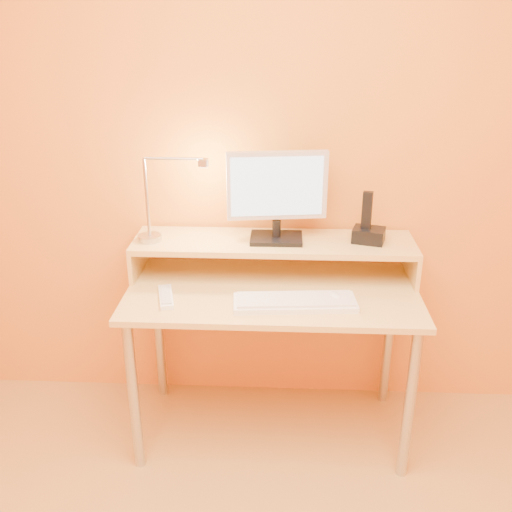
# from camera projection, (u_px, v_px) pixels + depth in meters

# --- Properties ---
(wall_back) EXTENTS (3.00, 0.04, 2.50)m
(wall_back) POSITION_uv_depth(u_px,v_px,m) (275.00, 145.00, 2.46)
(wall_back) COLOR orange
(wall_back) RESTS_ON floor
(desk_leg_fl) EXTENTS (0.04, 0.04, 0.69)m
(desk_leg_fl) POSITION_uv_depth(u_px,v_px,m) (134.00, 397.00, 2.31)
(desk_leg_fl) COLOR #B2B2B4
(desk_leg_fl) RESTS_ON floor
(desk_leg_fr) EXTENTS (0.04, 0.04, 0.69)m
(desk_leg_fr) POSITION_uv_depth(u_px,v_px,m) (409.00, 405.00, 2.26)
(desk_leg_fr) COLOR #B2B2B4
(desk_leg_fr) RESTS_ON floor
(desk_leg_bl) EXTENTS (0.04, 0.04, 0.69)m
(desk_leg_bl) POSITION_uv_depth(u_px,v_px,m) (159.00, 333.00, 2.77)
(desk_leg_bl) COLOR #B2B2B4
(desk_leg_bl) RESTS_ON floor
(desk_leg_br) EXTENTS (0.04, 0.04, 0.69)m
(desk_leg_br) POSITION_uv_depth(u_px,v_px,m) (389.00, 339.00, 2.72)
(desk_leg_br) COLOR #B2B2B4
(desk_leg_br) RESTS_ON floor
(desk_lower) EXTENTS (1.20, 0.60, 0.02)m
(desk_lower) POSITION_uv_depth(u_px,v_px,m) (272.00, 292.00, 2.38)
(desk_lower) COLOR tan
(desk_lower) RESTS_ON floor
(shelf_riser_left) EXTENTS (0.02, 0.30, 0.14)m
(shelf_riser_left) POSITION_uv_depth(u_px,v_px,m) (138.00, 257.00, 2.51)
(shelf_riser_left) COLOR tan
(shelf_riser_left) RESTS_ON desk_lower
(shelf_riser_right) EXTENTS (0.02, 0.30, 0.14)m
(shelf_riser_right) POSITION_uv_depth(u_px,v_px,m) (411.00, 263.00, 2.46)
(shelf_riser_right) COLOR tan
(shelf_riser_right) RESTS_ON desk_lower
(desk_shelf) EXTENTS (1.20, 0.30, 0.02)m
(desk_shelf) POSITION_uv_depth(u_px,v_px,m) (274.00, 243.00, 2.45)
(desk_shelf) COLOR tan
(desk_shelf) RESTS_ON desk_lower
(monitor_foot) EXTENTS (0.22, 0.16, 0.02)m
(monitor_foot) POSITION_uv_depth(u_px,v_px,m) (276.00, 238.00, 2.44)
(monitor_foot) COLOR black
(monitor_foot) RESTS_ON desk_shelf
(monitor_neck) EXTENTS (0.04, 0.04, 0.07)m
(monitor_neck) POSITION_uv_depth(u_px,v_px,m) (276.00, 228.00, 2.42)
(monitor_neck) COLOR black
(monitor_neck) RESTS_ON monitor_foot
(monitor_panel) EXTENTS (0.42, 0.09, 0.28)m
(monitor_panel) POSITION_uv_depth(u_px,v_px,m) (277.00, 185.00, 2.36)
(monitor_panel) COLOR silver
(monitor_panel) RESTS_ON monitor_neck
(monitor_back) EXTENTS (0.37, 0.06, 0.24)m
(monitor_back) POSITION_uv_depth(u_px,v_px,m) (277.00, 184.00, 2.38)
(monitor_back) COLOR black
(monitor_back) RESTS_ON monitor_panel
(monitor_screen) EXTENTS (0.38, 0.05, 0.25)m
(monitor_screen) POSITION_uv_depth(u_px,v_px,m) (277.00, 187.00, 2.35)
(monitor_screen) COLOR #9BC2E8
(monitor_screen) RESTS_ON monitor_panel
(lamp_base) EXTENTS (0.10, 0.10, 0.02)m
(lamp_base) POSITION_uv_depth(u_px,v_px,m) (150.00, 238.00, 2.44)
(lamp_base) COLOR #B2B2B4
(lamp_base) RESTS_ON desk_shelf
(lamp_post) EXTENTS (0.01, 0.01, 0.33)m
(lamp_post) POSITION_uv_depth(u_px,v_px,m) (147.00, 198.00, 2.37)
(lamp_post) COLOR #B2B2B4
(lamp_post) RESTS_ON lamp_base
(lamp_arm) EXTENTS (0.24, 0.01, 0.01)m
(lamp_arm) POSITION_uv_depth(u_px,v_px,m) (173.00, 159.00, 2.30)
(lamp_arm) COLOR #B2B2B4
(lamp_arm) RESTS_ON lamp_post
(lamp_head) EXTENTS (0.04, 0.04, 0.03)m
(lamp_head) POSITION_uv_depth(u_px,v_px,m) (203.00, 163.00, 2.30)
(lamp_head) COLOR #B2B2B4
(lamp_head) RESTS_ON lamp_arm
(lamp_bulb) EXTENTS (0.03, 0.03, 0.00)m
(lamp_bulb) POSITION_uv_depth(u_px,v_px,m) (203.00, 167.00, 2.31)
(lamp_bulb) COLOR #FFEAC6
(lamp_bulb) RESTS_ON lamp_head
(phone_dock) EXTENTS (0.15, 0.13, 0.06)m
(phone_dock) POSITION_uv_depth(u_px,v_px,m) (369.00, 235.00, 2.42)
(phone_dock) COLOR black
(phone_dock) RESTS_ON desk_shelf
(phone_handset) EXTENTS (0.05, 0.04, 0.16)m
(phone_handset) POSITION_uv_depth(u_px,v_px,m) (367.00, 210.00, 2.37)
(phone_handset) COLOR black
(phone_handset) RESTS_ON phone_dock
(phone_led) EXTENTS (0.01, 0.00, 0.04)m
(phone_led) POSITION_uv_depth(u_px,v_px,m) (381.00, 240.00, 2.37)
(phone_led) COLOR blue
(phone_led) RESTS_ON phone_dock
(keyboard) EXTENTS (0.49, 0.19, 0.02)m
(keyboard) POSITION_uv_depth(u_px,v_px,m) (295.00, 303.00, 2.23)
(keyboard) COLOR white
(keyboard) RESTS_ON desk_lower
(mouse) EXTENTS (0.09, 0.12, 0.04)m
(mouse) POSITION_uv_depth(u_px,v_px,m) (336.00, 298.00, 2.26)
(mouse) COLOR white
(mouse) RESTS_ON desk_lower
(remote_control) EXTENTS (0.10, 0.20, 0.02)m
(remote_control) POSITION_uv_depth(u_px,v_px,m) (166.00, 297.00, 2.29)
(remote_control) COLOR white
(remote_control) RESTS_ON desk_lower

